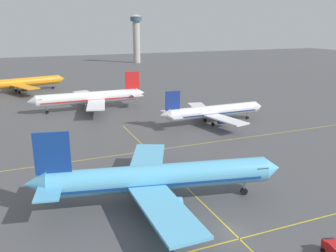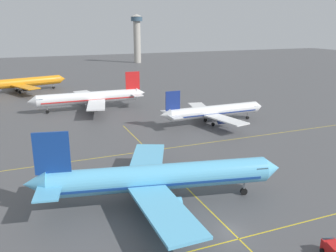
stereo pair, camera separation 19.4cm
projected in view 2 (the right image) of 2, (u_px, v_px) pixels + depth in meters
The scene contains 7 objects.
ground_plane at pixel (231, 231), 49.70m from camera, with size 600.00×600.00×0.00m, color #4C4C4F.
airliner_front_gate at pixel (158, 178), 56.52m from camera, with size 41.39×35.16×12.93m.
airliner_second_row at pixel (213, 111), 102.60m from camera, with size 33.59×29.09×10.48m.
airliner_third_row at pixel (90, 98), 118.60m from camera, with size 39.14×33.88×12.21m.
airliner_far_left_stand at pixel (21, 83), 149.63m from camera, with size 37.71×32.08×11.84m.
taxiway_markings at pixel (182, 184), 64.52m from camera, with size 144.41×82.06×0.01m.
control_tower at pixel (137, 35), 259.39m from camera, with size 8.82×8.82×34.86m.
Camera 2 is at (-24.62, -37.06, 28.10)m, focal length 37.76 mm.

